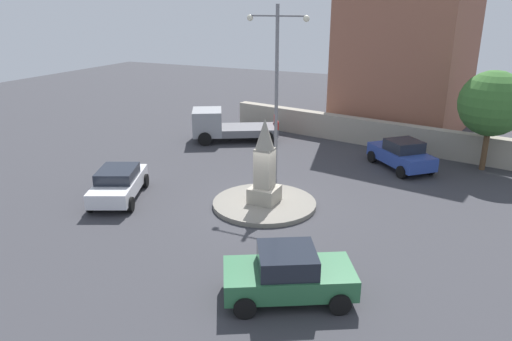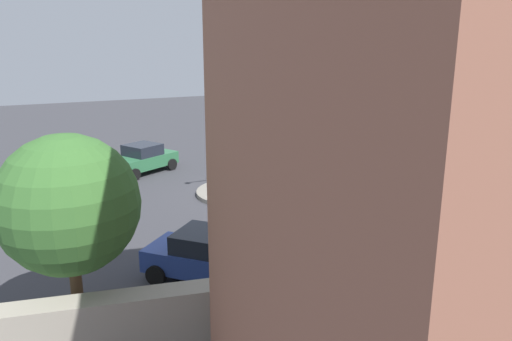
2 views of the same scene
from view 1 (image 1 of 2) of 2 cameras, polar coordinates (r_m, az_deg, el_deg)
ground_plane at (r=21.00m, az=0.99°, el=-4.16°), size 80.00×80.00×0.00m
traffic_island at (r=20.96m, az=0.99°, el=-3.92°), size 4.46×4.46×0.20m
monument at (r=20.36m, az=1.02°, el=0.43°), size 1.16×1.16×3.67m
streetlamp at (r=22.32m, az=2.44°, el=10.44°), size 2.94×0.28×8.26m
car_blue_parked_left at (r=26.51m, az=16.76°, el=1.84°), size 3.93×3.96×1.57m
car_white_approaching at (r=22.32m, az=-15.88°, el=-1.42°), size 3.27×4.42×1.42m
car_green_waiting at (r=14.55m, az=3.82°, el=-12.09°), size 4.21×3.44×1.58m
truck_grey_passing at (r=30.66m, az=-3.79°, el=5.28°), size 5.66×4.51×1.99m
stone_boundary_wall at (r=30.51m, az=13.32°, el=4.38°), size 19.33×4.00×1.56m
corner_building at (r=34.49m, az=17.30°, el=13.85°), size 8.79×8.45×11.18m
tree_near_wall at (r=27.27m, az=26.06°, el=7.08°), size 3.31×3.31×5.17m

